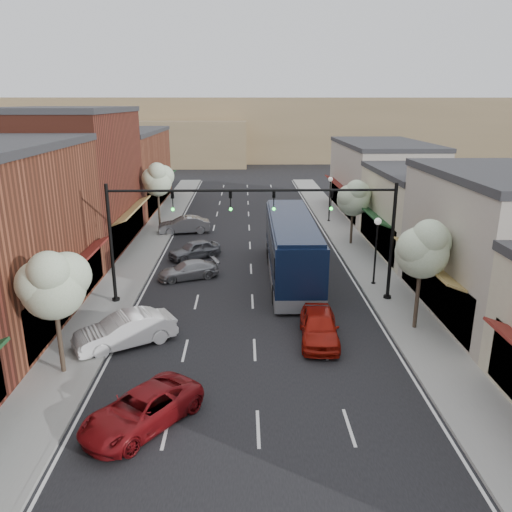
{
  "coord_description": "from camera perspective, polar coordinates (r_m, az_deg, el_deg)",
  "views": [
    {
      "loc": [
        -0.44,
        -19.3,
        11.28
      ],
      "look_at": [
        0.26,
        9.96,
        2.2
      ],
      "focal_mm": 35.0,
      "sensor_mm": 36.0,
      "label": 1
    }
  ],
  "objects": [
    {
      "name": "ground",
      "position": [
        22.36,
        -0.05,
        -13.06
      ],
      "size": [
        160.0,
        160.0,
        0.0
      ],
      "primitive_type": "plane",
      "color": "black",
      "rests_on": "ground"
    },
    {
      "name": "sidewalk_left",
      "position": [
        40.22,
        -12.73,
        0.62
      ],
      "size": [
        2.8,
        73.0,
        0.15
      ],
      "primitive_type": "cube",
      "color": "gray",
      "rests_on": "ground"
    },
    {
      "name": "sidewalk_right",
      "position": [
        40.41,
        11.33,
        0.79
      ],
      "size": [
        2.8,
        73.0,
        0.15
      ],
      "primitive_type": "cube",
      "color": "gray",
      "rests_on": "ground"
    },
    {
      "name": "curb_left",
      "position": [
        39.97,
        -10.76,
        0.64
      ],
      "size": [
        0.25,
        73.0,
        0.17
      ],
      "primitive_type": "cube",
      "color": "gray",
      "rests_on": "ground"
    },
    {
      "name": "curb_right",
      "position": [
        40.13,
        9.38,
        0.78
      ],
      "size": [
        0.25,
        73.0,
        0.17
      ],
      "primitive_type": "cube",
      "color": "gray",
      "rests_on": "ground"
    },
    {
      "name": "bldg_left_midfar",
      "position": [
        42.07,
        -20.72,
        8.1
      ],
      "size": [
        10.14,
        14.1,
        10.9
      ],
      "color": "#5E271B",
      "rests_on": "ground"
    },
    {
      "name": "bldg_left_far",
      "position": [
        57.44,
        -15.46,
        9.5
      ],
      "size": [
        10.14,
        18.1,
        8.4
      ],
      "color": "brown",
      "rests_on": "ground"
    },
    {
      "name": "bldg_right_midnear",
      "position": [
        29.92,
        26.94,
        1.06
      ],
      "size": [
        9.14,
        12.1,
        7.9
      ],
      "color": "#A79D8F",
      "rests_on": "ground"
    },
    {
      "name": "bldg_right_midfar",
      "position": [
        40.71,
        19.06,
        4.79
      ],
      "size": [
        9.14,
        12.1,
        6.4
      ],
      "color": "beige",
      "rests_on": "ground"
    },
    {
      "name": "bldg_right_far",
      "position": [
        53.76,
        14.07,
        8.57
      ],
      "size": [
        9.14,
        16.1,
        7.4
      ],
      "color": "#A79D8F",
      "rests_on": "ground"
    },
    {
      "name": "hill_far",
      "position": [
        109.43,
        -1.18,
        14.46
      ],
      "size": [
        120.0,
        30.0,
        12.0
      ],
      "primitive_type": "cube",
      "color": "#7A6647",
      "rests_on": "ground"
    },
    {
      "name": "hill_near",
      "position": [
        100.62,
        -15.88,
        12.45
      ],
      "size": [
        50.0,
        20.0,
        8.0
      ],
      "primitive_type": "cube",
      "color": "#7A6647",
      "rests_on": "ground"
    },
    {
      "name": "signal_mast_right",
      "position": [
        28.75,
        10.86,
        3.53
      ],
      "size": [
        8.22,
        0.46,
        7.0
      ],
      "color": "black",
      "rests_on": "ground"
    },
    {
      "name": "signal_mast_left",
      "position": [
        28.57,
        -11.79,
        3.39
      ],
      "size": [
        8.22,
        0.46,
        7.0
      ],
      "color": "black",
      "rests_on": "ground"
    },
    {
      "name": "tree_right_near",
      "position": [
        25.77,
        18.63,
        0.94
      ],
      "size": [
        2.85,
        2.65,
        5.95
      ],
      "color": "#47382B",
      "rests_on": "ground"
    },
    {
      "name": "tree_right_far",
      "position": [
        40.87,
        11.14,
        6.64
      ],
      "size": [
        2.85,
        2.65,
        5.43
      ],
      "color": "#47382B",
      "rests_on": "ground"
    },
    {
      "name": "tree_left_near",
      "position": [
        21.94,
        -22.17,
        -2.87
      ],
      "size": [
        2.85,
        2.65,
        5.69
      ],
      "color": "#47382B",
      "rests_on": "ground"
    },
    {
      "name": "tree_left_far",
      "position": [
        46.4,
        -11.18,
        8.64
      ],
      "size": [
        2.85,
        2.65,
        6.13
      ],
      "color": "#47382B",
      "rests_on": "ground"
    },
    {
      "name": "lamp_post_near",
      "position": [
        32.01,
        13.61,
        1.76
      ],
      "size": [
        0.44,
        0.44,
        4.44
      ],
      "color": "black",
      "rests_on": "ground"
    },
    {
      "name": "lamp_post_far",
      "position": [
        48.72,
        8.46,
        7.27
      ],
      "size": [
        0.44,
        0.44,
        4.44
      ],
      "color": "black",
      "rests_on": "ground"
    },
    {
      "name": "coach_bus",
      "position": [
        33.0,
        4.09,
        1.03
      ],
      "size": [
        3.04,
        13.28,
        4.05
      ],
      "rotation": [
        0.0,
        0.0,
        -0.01
      ],
      "color": "black",
      "rests_on": "ground"
    },
    {
      "name": "red_hatchback",
      "position": [
        24.82,
        7.23,
        -7.97
      ],
      "size": [
        2.17,
        4.66,
        1.54
      ],
      "primitive_type": "imported",
      "rotation": [
        0.0,
        0.0,
        -0.08
      ],
      "color": "#9C150B",
      "rests_on": "ground"
    },
    {
      "name": "parked_car_a",
      "position": [
        19.25,
        -12.95,
        -16.75
      ],
      "size": [
        4.64,
        5.08,
        1.32
      ],
      "primitive_type": "imported",
      "rotation": [
        0.0,
        0.0,
        -0.66
      ],
      "color": "maroon",
      "rests_on": "ground"
    },
    {
      "name": "parked_car_b",
      "position": [
        24.98,
        -14.72,
        -8.21
      ],
      "size": [
        4.99,
        3.86,
        1.58
      ],
      "primitive_type": "imported",
      "rotation": [
        0.0,
        0.0,
        -1.04
      ],
      "color": "white",
      "rests_on": "ground"
    },
    {
      "name": "parked_car_c",
      "position": [
        33.41,
        -7.76,
        -1.6
      ],
      "size": [
        4.37,
        2.95,
        1.18
      ],
      "primitive_type": "imported",
      "rotation": [
        0.0,
        0.0,
        -1.22
      ],
      "color": "#949599",
      "rests_on": "ground"
    },
    {
      "name": "parked_car_d",
      "position": [
        37.65,
        -7.04,
        0.74
      ],
      "size": [
        4.21,
        3.47,
        1.35
      ],
      "primitive_type": "imported",
      "rotation": [
        0.0,
        0.0,
        -1.01
      ],
      "color": "slate",
      "rests_on": "ground"
    },
    {
      "name": "parked_car_e",
      "position": [
        45.05,
        -8.22,
        3.53
      ],
      "size": [
        4.75,
        2.41,
        1.49
      ],
      "primitive_type": "imported",
      "rotation": [
        0.0,
        0.0,
        -1.38
      ],
      "color": "gray",
      "rests_on": "ground"
    }
  ]
}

